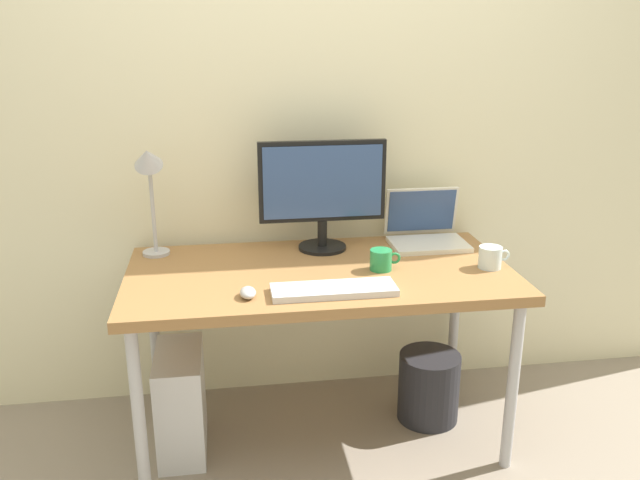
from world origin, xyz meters
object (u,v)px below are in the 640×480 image
(mouse, at_px, (248,293))
(coffee_mug, at_px, (381,260))
(desk_lamp, at_px, (149,175))
(wastebasket, at_px, (429,387))
(monitor, at_px, (322,189))
(glass_cup, at_px, (491,257))
(computer_tower, at_px, (181,402))
(keyboard, at_px, (334,290))
(desk, at_px, (320,284))
(laptop, at_px, (425,230))

(mouse, distance_m, coffee_mug, 0.55)
(desk_lamp, xyz_separation_m, wastebasket, (1.12, -0.20, -0.92))
(mouse, bearing_deg, monitor, 54.93)
(glass_cup, distance_m, computer_tower, 1.34)
(keyboard, bearing_deg, desk, 93.18)
(keyboard, bearing_deg, wastebasket, 31.19)
(coffee_mug, bearing_deg, mouse, -159.50)
(desk_lamp, height_order, coffee_mug, desk_lamp)
(desk_lamp, relative_size, computer_tower, 1.13)
(desk, distance_m, computer_tower, 0.72)
(monitor, bearing_deg, keyboard, -93.99)
(coffee_mug, relative_size, computer_tower, 0.28)
(computer_tower, bearing_deg, coffee_mug, -1.27)
(desk, xyz_separation_m, glass_cup, (0.65, -0.08, 0.10))
(keyboard, bearing_deg, mouse, 178.59)
(mouse, bearing_deg, wastebasket, 19.70)
(desk_lamp, bearing_deg, glass_cup, -14.00)
(desk, xyz_separation_m, monitor, (0.05, 0.25, 0.32))
(keyboard, relative_size, mouse, 4.89)
(coffee_mug, relative_size, wastebasket, 0.40)
(desk_lamp, distance_m, computer_tower, 0.90)
(monitor, distance_m, computer_tower, 1.02)
(computer_tower, height_order, wastebasket, computer_tower)
(laptop, height_order, desk_lamp, desk_lamp)
(laptop, bearing_deg, monitor, -178.11)
(desk, bearing_deg, keyboard, -86.82)
(mouse, height_order, computer_tower, mouse)
(glass_cup, bearing_deg, keyboard, -165.89)
(desk_lamp, bearing_deg, mouse, -53.62)
(keyboard, distance_m, mouse, 0.30)
(desk, height_order, mouse, mouse)
(glass_cup, bearing_deg, mouse, -170.72)
(monitor, xyz_separation_m, desk_lamp, (-0.68, 0.00, 0.08))
(mouse, height_order, glass_cup, glass_cup)
(desk, distance_m, desk_lamp, 0.79)
(monitor, bearing_deg, wastebasket, -25.11)
(monitor, xyz_separation_m, computer_tower, (-0.60, -0.26, -0.78))
(desk_lamp, xyz_separation_m, computer_tower, (0.08, -0.26, -0.86))
(coffee_mug, height_order, wastebasket, coffee_mug)
(monitor, distance_m, mouse, 0.63)
(desk, relative_size, desk_lamp, 3.12)
(computer_tower, bearing_deg, laptop, 14.79)
(keyboard, relative_size, computer_tower, 1.05)
(mouse, bearing_deg, desk_lamp, 126.38)
(coffee_mug, bearing_deg, glass_cup, -5.44)
(laptop, bearing_deg, keyboard, -134.23)
(mouse, height_order, wastebasket, mouse)
(keyboard, xyz_separation_m, computer_tower, (-0.57, 0.22, -0.53))
(laptop, bearing_deg, computer_tower, -165.21)
(computer_tower, bearing_deg, desk_lamp, 106.83)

